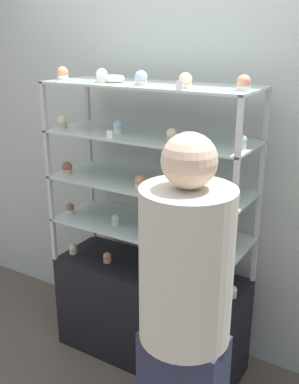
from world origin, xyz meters
TOP-DOWN VIEW (x-y plane):
  - ground_plane at (0.00, 0.00)m, footprint 20.00×20.00m
  - back_wall at (0.00, 0.35)m, footprint 8.00×0.05m
  - display_base at (0.00, 0.00)m, footprint 1.18×0.42m
  - display_riser_lower at (0.00, 0.00)m, footprint 1.18×0.42m
  - display_riser_middle at (0.00, 0.00)m, footprint 1.18×0.42m
  - display_riser_upper at (0.00, 0.00)m, footprint 1.18×0.42m
  - display_riser_top at (0.00, 0.00)m, footprint 1.18×0.42m
  - layer_cake_centerpiece at (0.05, 0.02)m, footprint 0.20×0.20m
  - sheet_cake_frosted at (0.27, 0.04)m, footprint 0.21×0.16m
  - cupcake_0 at (-0.53, -0.08)m, footprint 0.05×0.05m
  - cupcake_1 at (-0.27, -0.06)m, footprint 0.05×0.05m
  - cupcake_2 at (0.26, -0.05)m, footprint 0.05×0.05m
  - cupcake_3 at (0.54, -0.03)m, footprint 0.05×0.05m
  - price_tag_0 at (0.19, -0.19)m, footprint 0.04×0.00m
  - cupcake_4 at (-0.54, -0.07)m, footprint 0.05×0.05m
  - cupcake_5 at (-0.19, -0.07)m, footprint 0.05×0.05m
  - cupcake_6 at (0.53, -0.07)m, footprint 0.05×0.05m
  - price_tag_1 at (0.42, -0.19)m, footprint 0.04×0.00m
  - cupcake_7 at (-0.53, -0.09)m, footprint 0.06×0.06m
  - cupcake_8 at (-0.00, -0.10)m, footprint 0.06×0.06m
  - cupcake_9 at (0.52, -0.05)m, footprint 0.06×0.06m
  - price_tag_2 at (0.41, -0.19)m, footprint 0.04×0.00m
  - cupcake_10 at (-0.54, -0.09)m, footprint 0.05×0.05m
  - cupcake_11 at (-0.17, -0.05)m, footprint 0.05×0.05m
  - cupcake_12 at (0.18, -0.09)m, footprint 0.05×0.05m
  - cupcake_13 at (0.54, -0.05)m, footprint 0.05×0.05m
  - price_tag_3 at (-0.13, -0.19)m, footprint 0.04×0.00m
  - cupcake_14 at (-0.54, -0.07)m, footprint 0.06×0.06m
  - cupcake_15 at (-0.25, -0.08)m, footprint 0.06×0.06m
  - cupcake_16 at (-0.00, -0.08)m, footprint 0.06×0.06m
  - cupcake_17 at (0.26, -0.09)m, footprint 0.06×0.06m
  - cupcake_18 at (0.54, -0.06)m, footprint 0.06×0.06m
  - price_tag_4 at (0.28, -0.19)m, footprint 0.04×0.00m
  - donut_glazed at (-0.21, -0.03)m, footprint 0.12×0.12m
  - customer_figure at (0.55, -0.62)m, footprint 0.38×0.38m

SIDE VIEW (x-z plane):
  - ground_plane at x=0.00m, z-range 0.00..0.00m
  - display_base at x=0.00m, z-range 0.00..0.63m
  - price_tag_0 at x=0.19m, z-range 0.63..0.67m
  - cupcake_0 at x=-0.53m, z-range 0.63..0.70m
  - cupcake_1 at x=-0.27m, z-range 0.63..0.70m
  - cupcake_2 at x=0.26m, z-range 0.63..0.70m
  - cupcake_3 at x=0.54m, z-range 0.63..0.70m
  - layer_cake_centerpiece at x=0.05m, z-range 0.63..0.74m
  - customer_figure at x=0.55m, z-range 0.06..1.69m
  - display_riser_lower at x=0.00m, z-range 0.75..1.02m
  - price_tag_1 at x=0.42m, z-range 0.91..0.95m
  - sheet_cake_frosted at x=0.27m, z-range 0.91..0.97m
  - cupcake_4 at x=-0.54m, z-range 0.90..0.97m
  - cupcake_5 at x=-0.19m, z-range 0.90..0.97m
  - cupcake_6 at x=0.53m, z-range 0.90..0.97m
  - display_riser_middle at x=0.00m, z-range 1.02..1.30m
  - price_tag_2 at x=0.41m, z-range 1.18..1.22m
  - cupcake_7 at x=-0.53m, z-range 1.18..1.25m
  - cupcake_8 at x=0.00m, z-range 1.18..1.25m
  - cupcake_9 at x=0.52m, z-range 1.18..1.25m
  - back_wall at x=0.00m, z-range 0.00..2.60m
  - display_riser_upper at x=0.00m, z-range 1.30..1.57m
  - price_tag_3 at x=-0.13m, z-range 1.45..1.50m
  - cupcake_10 at x=-0.54m, z-range 1.45..1.53m
  - cupcake_11 at x=-0.17m, z-range 1.45..1.53m
  - cupcake_12 at x=0.18m, z-range 1.45..1.53m
  - cupcake_13 at x=0.54m, z-range 1.45..1.53m
  - display_riser_top at x=0.00m, z-range 1.57..1.85m
  - donut_glazed at x=-0.21m, z-range 1.73..1.77m
  - price_tag_4 at x=0.28m, z-range 1.73..1.77m
  - cupcake_14 at x=-0.54m, z-range 1.73..1.80m
  - cupcake_15 at x=-0.25m, z-range 1.73..1.80m
  - cupcake_16 at x=0.00m, z-range 1.73..1.80m
  - cupcake_17 at x=0.26m, z-range 1.73..1.80m
  - cupcake_18 at x=0.54m, z-range 1.73..1.80m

